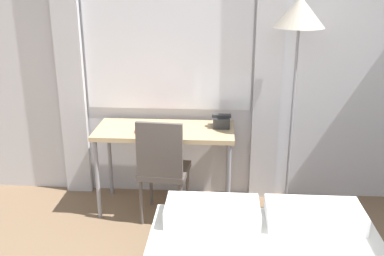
% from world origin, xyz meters
% --- Properties ---
extents(wall_back_with_window, '(5.21, 0.13, 2.70)m').
position_xyz_m(wall_back_with_window, '(-0.06, 3.20, 1.35)').
color(wall_back_with_window, silver).
rests_on(wall_back_with_window, ground_plane).
extents(desk, '(1.21, 0.53, 0.76)m').
position_xyz_m(desk, '(-0.48, 2.86, 0.69)').
color(desk, tan).
rests_on(desk, ground_plane).
extents(desk_chair, '(0.43, 0.43, 0.93)m').
position_xyz_m(desk_chair, '(-0.47, 2.63, 0.52)').
color(desk_chair, '#59514C').
rests_on(desk_chair, ground_plane).
extents(standing_lamp, '(0.40, 0.40, 1.88)m').
position_xyz_m(standing_lamp, '(0.60, 2.85, 1.64)').
color(standing_lamp, '#4C4C51').
rests_on(standing_lamp, ground_plane).
extents(telephone, '(0.17, 0.15, 0.11)m').
position_xyz_m(telephone, '(0.01, 2.95, 0.81)').
color(telephone, '#2D2D2D').
rests_on(telephone, desk).
extents(book, '(0.30, 0.23, 0.02)m').
position_xyz_m(book, '(-0.58, 2.83, 0.77)').
color(book, maroon).
rests_on(book, desk).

